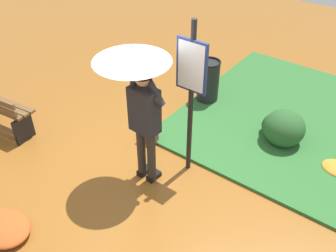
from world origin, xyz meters
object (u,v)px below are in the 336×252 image
(handbag, at_px, (148,136))
(info_sign_post, at_px, (191,84))
(person_with_umbrella, at_px, (138,83))
(trash_bin, at_px, (208,81))

(handbag, bearing_deg, info_sign_post, 171.65)
(person_with_umbrella, xyz_separation_m, handbag, (0.42, -0.66, -1.42))
(trash_bin, bearing_deg, handbag, 86.45)
(info_sign_post, bearing_deg, trash_bin, -66.68)
(trash_bin, bearing_deg, info_sign_post, 113.32)
(person_with_umbrella, distance_m, trash_bin, 2.57)
(handbag, bearing_deg, trash_bin, -93.55)
(handbag, xyz_separation_m, trash_bin, (-0.10, -1.63, 0.29))
(info_sign_post, relative_size, trash_bin, 2.76)
(handbag, height_order, trash_bin, trash_bin)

